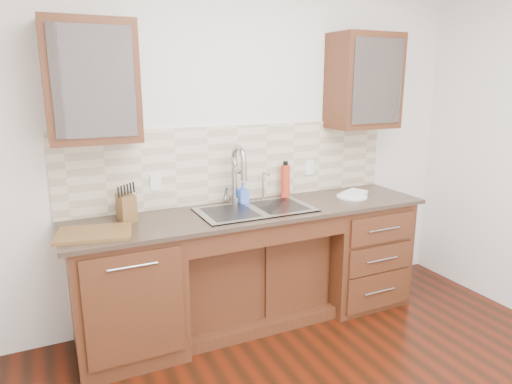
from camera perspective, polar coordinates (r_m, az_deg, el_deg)
name	(u,v)px	position (r m, az deg, el deg)	size (l,w,h in m)	color
wall_back	(234,144)	(3.59, -2.73, 6.04)	(4.00, 0.10, 2.70)	white
base_cabinet_left	(127,293)	(3.28, -15.88, -11.99)	(0.70, 0.62, 0.88)	#593014
base_cabinet_center	(249,275)	(3.63, -0.89, -10.32)	(1.20, 0.44, 0.70)	#593014
base_cabinet_right	(355,249)	(3.99, 12.30, -7.00)	(0.70, 0.62, 0.88)	#593014
countertop	(255,212)	(3.35, -0.18, -2.48)	(2.70, 0.65, 0.03)	#84705B
backsplash	(238,163)	(3.56, -2.33, 3.61)	(2.70, 0.02, 0.59)	beige
sink	(255,221)	(3.36, -0.07, -3.69)	(0.84, 0.46, 0.19)	#9E9EA5
faucet	(234,178)	(3.46, -2.74, 1.71)	(0.04, 0.04, 0.40)	#999993
filter_tap	(263,185)	(3.59, 0.90, 0.85)	(0.02, 0.02, 0.24)	#999993
upper_cabinet_left	(91,82)	(3.09, -19.94, 12.80)	(0.55, 0.34, 0.75)	#593014
upper_cabinet_right	(364,81)	(3.90, 13.30, 13.31)	(0.55, 0.34, 0.75)	#593014
outlet_left	(156,182)	(3.37, -12.45, 1.23)	(0.08, 0.01, 0.12)	white
outlet_right	(309,168)	(3.86, 6.69, 3.05)	(0.08, 0.01, 0.12)	white
soap_bottle	(243,193)	(3.50, -1.69, -0.14)	(0.07, 0.08, 0.16)	#416BDE
water_bottle	(285,181)	(3.67, 3.68, 1.34)	(0.07, 0.07, 0.27)	#B9321B
plate	(352,197)	(3.78, 11.89, -0.56)	(0.25, 0.25, 0.01)	white
dish_towel	(355,193)	(3.80, 12.22, -0.12)	(0.19, 0.14, 0.03)	silver
knife_block	(126,207)	(3.20, -15.89, -1.86)	(0.10, 0.16, 0.18)	#A16E33
cutting_board	(94,233)	(2.99, -19.56, -4.89)	(0.44, 0.31, 0.02)	olive
cup_left_a	(67,91)	(3.08, -22.56, 11.57)	(0.12, 0.12, 0.09)	white
cup_left_b	(117,91)	(3.11, -16.98, 11.98)	(0.09, 0.09, 0.09)	silver
cup_right_a	(354,88)	(3.85, 12.15, 12.58)	(0.12, 0.12, 0.09)	silver
cup_right_b	(369,88)	(3.94, 13.89, 12.47)	(0.09, 0.09, 0.09)	white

